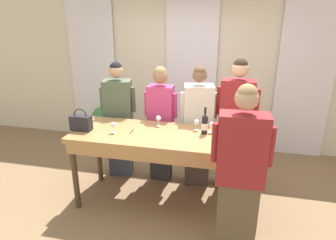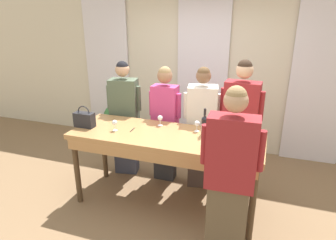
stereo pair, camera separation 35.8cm
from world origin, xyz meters
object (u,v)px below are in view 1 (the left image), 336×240
at_px(tasting_bar, 166,142).
at_px(wine_glass_center_right, 212,125).
at_px(host_pouring, 240,176).
at_px(potted_plant, 102,124).
at_px(wine_glass_front_left, 114,125).
at_px(guest_pink_top, 161,122).
at_px(wine_glass_front_right, 226,123).
at_px(wine_glass_center_mid, 232,141).
at_px(guest_olive_jacket, 119,120).
at_px(wine_glass_center_left, 158,119).
at_px(wine_glass_front_mid, 197,123).
at_px(guest_cream_sweater, 198,127).
at_px(handbag, 81,122).
at_px(wine_bottle, 205,124).
at_px(guest_striped_shirt, 236,125).

xyz_separation_m(tasting_bar, wine_glass_center_right, (0.52, 0.19, 0.19)).
height_order(host_pouring, potted_plant, host_pouring).
xyz_separation_m(wine_glass_front_left, potted_plant, (-0.95, 1.65, -0.68)).
bearing_deg(guest_pink_top, potted_plant, 144.85).
distance_m(wine_glass_front_right, guest_pink_top, 0.98).
bearing_deg(wine_glass_front_right, wine_glass_center_mid, -81.21).
relative_size(wine_glass_center_right, potted_plant, 0.19).
bearing_deg(tasting_bar, wine_glass_center_mid, -16.44).
relative_size(tasting_bar, potted_plant, 3.21).
bearing_deg(guest_olive_jacket, wine_glass_center_left, -27.06).
distance_m(wine_glass_center_right, guest_olive_jacket, 1.44).
relative_size(tasting_bar, wine_glass_front_right, 16.85).
relative_size(tasting_bar, guest_pink_top, 1.38).
bearing_deg(wine_glass_center_left, wine_glass_front_right, 1.92).
xyz_separation_m(host_pouring, potted_plant, (-2.44, 2.26, -0.53)).
distance_m(wine_glass_front_left, wine_glass_front_mid, 1.00).
relative_size(wine_glass_center_mid, guest_pink_top, 0.08).
height_order(wine_glass_front_left, potted_plant, wine_glass_front_left).
height_order(wine_glass_front_left, host_pouring, host_pouring).
bearing_deg(tasting_bar, guest_cream_sweater, 63.84).
xyz_separation_m(wine_glass_center_mid, guest_pink_top, (-0.99, 0.84, -0.18)).
xyz_separation_m(handbag, wine_glass_center_mid, (1.82, -0.14, -0.00)).
bearing_deg(wine_glass_front_mid, wine_bottle, -38.78).
height_order(wine_glass_front_left, guest_striped_shirt, guest_striped_shirt).
xyz_separation_m(wine_glass_center_mid, host_pouring, (0.09, -0.46, -0.15)).
xyz_separation_m(wine_bottle, wine_glass_center_mid, (0.33, -0.37, -0.02)).
bearing_deg(wine_glass_front_left, handbag, -178.77).
relative_size(wine_bottle, wine_glass_center_right, 2.40).
height_order(wine_bottle, wine_glass_front_right, wine_bottle).
distance_m(wine_glass_center_left, guest_olive_jacket, 0.79).
xyz_separation_m(wine_glass_front_mid, wine_glass_center_mid, (0.44, -0.45, 0.00)).
distance_m(wine_glass_center_mid, potted_plant, 3.03).
xyz_separation_m(tasting_bar, wine_glass_center_left, (-0.16, 0.27, 0.19)).
bearing_deg(wine_glass_front_left, wine_bottle, 11.32).
height_order(wine_glass_front_right, guest_pink_top, guest_pink_top).
relative_size(wine_glass_front_left, wine_glass_front_right, 1.00).
distance_m(wine_glass_front_left, guest_olive_jacket, 0.75).
distance_m(guest_olive_jacket, potted_plant, 1.30).
height_order(wine_glass_front_mid, wine_glass_center_left, same).
relative_size(tasting_bar, guest_olive_jacket, 1.35).
bearing_deg(wine_glass_center_right, wine_glass_center_mid, -59.05).
distance_m(tasting_bar, guest_pink_top, 0.65).
distance_m(wine_bottle, wine_glass_front_mid, 0.14).
distance_m(handbag, wine_glass_center_mid, 1.82).
xyz_separation_m(wine_glass_center_left, guest_pink_top, (-0.06, 0.35, -0.18)).
height_order(tasting_bar, potted_plant, tasting_bar).
distance_m(wine_glass_center_mid, guest_striped_shirt, 0.85).
height_order(wine_glass_center_left, guest_cream_sweater, guest_cream_sweater).
relative_size(wine_glass_front_left, wine_glass_center_right, 1.00).
xyz_separation_m(wine_glass_front_mid, wine_glass_front_right, (0.36, 0.07, 0.00)).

